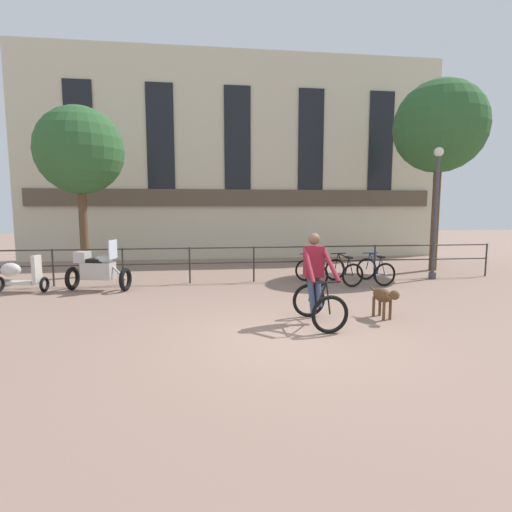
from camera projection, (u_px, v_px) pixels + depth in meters
name	position (u px, v px, depth m)	size (l,w,h in m)	color
ground_plane	(292.00, 337.00, 6.74)	(60.00, 60.00, 0.00)	#8E7060
canal_railing	(254.00, 258.00, 11.77)	(15.05, 0.05, 1.05)	#2D2B28
building_facade	(237.00, 158.00, 17.04)	(18.00, 0.72, 8.65)	beige
cyclist_with_bike	(317.00, 283.00, 7.53)	(0.77, 1.22, 1.70)	black
dog	(384.00, 297.00, 7.83)	(0.34, 0.87, 0.63)	brown
parked_motorcycle	(98.00, 269.00, 10.52)	(1.70, 0.98, 1.35)	black
parked_bicycle_near_lamp	(311.00, 272.00, 11.37)	(0.69, 1.13, 0.86)	black
parked_bicycle_mid_left	(344.00, 271.00, 11.49)	(0.82, 1.20, 0.86)	black
parked_bicycle_mid_right	(375.00, 271.00, 11.62)	(0.76, 1.17, 0.86)	black
parked_scooter	(19.00, 274.00, 10.35)	(1.33, 0.60, 0.96)	black
street_lamp	(436.00, 206.00, 12.04)	(0.28, 0.28, 3.97)	#424247
tree_canalside_left	(80.00, 151.00, 12.21)	(2.65, 2.65, 5.25)	brown
tree_canalside_right	(440.00, 127.00, 13.47)	(3.07, 3.07, 6.45)	brown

